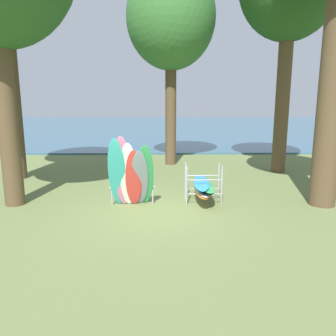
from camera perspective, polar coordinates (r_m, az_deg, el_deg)
name	(u,v)px	position (r m, az deg, el deg)	size (l,w,h in m)	color
ground_plane	(151,211)	(10.23, -2.81, -7.27)	(80.00, 80.00, 0.00)	olive
lake_water	(159,127)	(37.92, -1.46, 6.88)	(80.00, 36.00, 0.10)	#38607A
tree_far_left_back	(171,19)	(17.30, 0.49, 23.65)	(4.17, 4.17, 9.36)	brown
leaning_board_pile	(131,175)	(10.38, -6.29, -1.22)	(1.44, 1.00, 2.26)	#38B2AD
board_storage_rack	(203,186)	(11.04, 5.82, -3.04)	(1.15, 2.13, 1.25)	#9EA0A5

